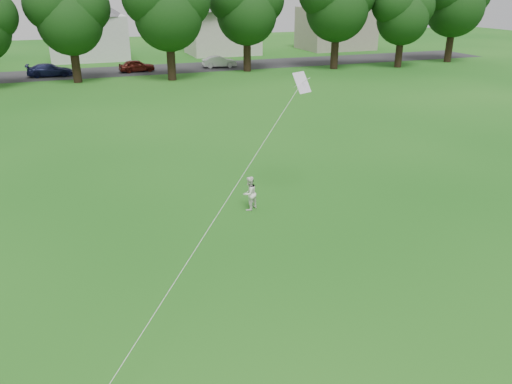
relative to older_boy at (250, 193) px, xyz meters
name	(u,v)px	position (x,y,z in m)	size (l,w,h in m)	color
ground	(201,312)	(-3.35, -5.70, -0.66)	(160.00, 160.00, 0.00)	#124F12
street	(96,72)	(-3.35, 36.30, -0.65)	(90.00, 7.00, 0.01)	#2D2D30
older_boy	(250,193)	(0.00, 0.00, 0.00)	(0.64, 0.50, 1.32)	white
kite	(230,195)	(-2.09, -4.37, 1.94)	(4.69, 5.00, 13.20)	white
tree_row	(150,7)	(1.52, 30.38, 5.61)	(79.67, 8.43, 10.30)	black
house_row	(78,13)	(-4.07, 46.30, 4.48)	(77.19, 13.43, 10.36)	silver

